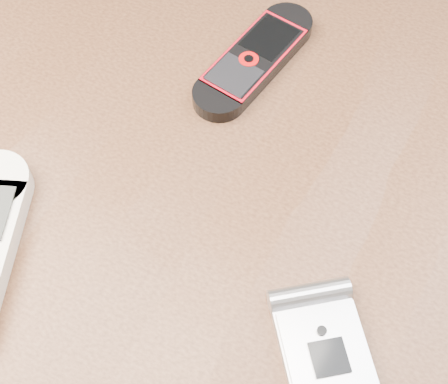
{
  "coord_description": "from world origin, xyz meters",
  "views": [
    {
      "loc": [
        0.11,
        -0.22,
        1.16
      ],
      "look_at": [
        0.01,
        0.0,
        0.76
      ],
      "focal_mm": 50.0,
      "sensor_mm": 36.0,
      "label": 1
    }
  ],
  "objects": [
    {
      "name": "nokia_black_red",
      "position": [
        -0.03,
        0.13,
        0.76
      ],
      "size": [
        0.07,
        0.15,
        0.01
      ],
      "primitive_type": "cube",
      "rotation": [
        0.0,
        0.0,
        -0.17
      ],
      "color": "black",
      "rests_on": "table"
    },
    {
      "name": "table",
      "position": [
        0.0,
        0.0,
        0.64
      ],
      "size": [
        1.2,
        0.8,
        0.75
      ],
      "color": "black",
      "rests_on": "ground"
    },
    {
      "name": "motorola_razr",
      "position": [
        0.12,
        -0.09,
        0.76
      ],
      "size": [
        0.11,
        0.12,
        0.02
      ],
      "primitive_type": "cube",
      "rotation": [
        0.0,
        0.0,
        0.64
      ],
      "color": "silver",
      "rests_on": "table"
    }
  ]
}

